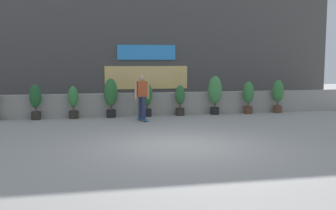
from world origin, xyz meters
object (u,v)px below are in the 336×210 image
at_px(potted_plant_3, 111,95).
at_px(potted_plant_4, 147,97).
at_px(potted_plant_1, 35,100).
at_px(potted_plant_8, 278,94).
at_px(skater_by_wall_left, 142,95).
at_px(potted_plant_5, 180,99).
at_px(potted_plant_2, 73,101).
at_px(potted_plant_7, 248,95).
at_px(potted_plant_6, 215,92).

xyz_separation_m(potted_plant_3, potted_plant_4, (1.41, 0.00, -0.13)).
xyz_separation_m(potted_plant_1, potted_plant_8, (9.83, 0.00, 0.05)).
distance_m(potted_plant_3, potted_plant_4, 1.42).
xyz_separation_m(potted_plant_4, skater_by_wall_left, (-0.35, -1.10, 0.19)).
height_order(potted_plant_1, potted_plant_5, potted_plant_1).
distance_m(potted_plant_1, potted_plant_2, 1.38).
bearing_deg(potted_plant_3, potted_plant_7, 0.00).
xyz_separation_m(potted_plant_5, potted_plant_6, (1.47, 0.00, 0.27)).
distance_m(potted_plant_4, potted_plant_6, 2.82).
distance_m(potted_plant_3, potted_plant_7, 5.69).
relative_size(potted_plant_5, potted_plant_8, 0.88).
relative_size(potted_plant_6, skater_by_wall_left, 0.94).
bearing_deg(skater_by_wall_left, potted_plant_1, 164.16).
distance_m(potted_plant_2, skater_by_wall_left, 2.73).
relative_size(potted_plant_5, skater_by_wall_left, 0.72).
xyz_separation_m(potted_plant_2, skater_by_wall_left, (2.49, -1.10, 0.27)).
height_order(potted_plant_4, potted_plant_7, potted_plant_7).
relative_size(potted_plant_3, potted_plant_6, 0.96).
bearing_deg(potted_plant_7, potted_plant_2, 180.00).
xyz_separation_m(potted_plant_6, potted_plant_7, (1.46, 0.00, -0.17)).
height_order(potted_plant_2, potted_plant_3, potted_plant_3).
distance_m(potted_plant_2, potted_plant_3, 1.44).
xyz_separation_m(potted_plant_1, potted_plant_5, (5.56, 0.00, -0.08)).
xyz_separation_m(potted_plant_3, potted_plant_5, (2.76, 0.00, -0.23)).
bearing_deg(potted_plant_8, skater_by_wall_left, -169.58).
xyz_separation_m(potted_plant_4, potted_plant_8, (5.62, 0.00, 0.04)).
height_order(potted_plant_3, potted_plant_4, potted_plant_3).
bearing_deg(potted_plant_3, skater_by_wall_left, -45.81).
height_order(potted_plant_1, potted_plant_2, potted_plant_1).
xyz_separation_m(potted_plant_3, skater_by_wall_left, (1.07, -1.10, 0.05)).
height_order(potted_plant_1, potted_plant_6, potted_plant_6).
height_order(potted_plant_7, potted_plant_8, potted_plant_8).
relative_size(potted_plant_3, potted_plant_8, 1.10).
relative_size(potted_plant_3, potted_plant_5, 1.24).
xyz_separation_m(potted_plant_5, skater_by_wall_left, (-1.70, -1.10, 0.28)).
relative_size(potted_plant_1, potted_plant_7, 0.99).
bearing_deg(potted_plant_4, potted_plant_8, 0.00).
bearing_deg(potted_plant_4, potted_plant_2, 180.00).
bearing_deg(potted_plant_3, potted_plant_2, 180.00).
height_order(potted_plant_6, potted_plant_8, potted_plant_6).
bearing_deg(potted_plant_6, potted_plant_7, 0.00).
height_order(potted_plant_4, skater_by_wall_left, skater_by_wall_left).
height_order(potted_plant_1, potted_plant_4, potted_plant_4).
xyz_separation_m(potted_plant_1, skater_by_wall_left, (3.86, -1.10, 0.20)).
height_order(potted_plant_5, potted_plant_7, potted_plant_7).
distance_m(potted_plant_5, potted_plant_8, 4.27).
height_order(potted_plant_3, potted_plant_6, potted_plant_6).
bearing_deg(potted_plant_1, potted_plant_4, 0.00).
relative_size(potted_plant_2, potted_plant_6, 0.78).
relative_size(potted_plant_2, potted_plant_4, 0.93).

